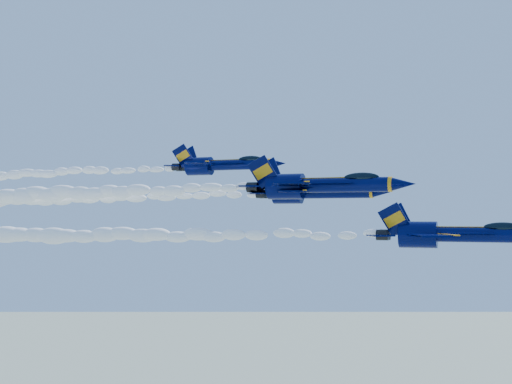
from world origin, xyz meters
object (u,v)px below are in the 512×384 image
(jet_lead, at_px, (454,234))
(jet_third, at_px, (314,192))
(jet_fourth, at_px, (221,165))
(jet_second, at_px, (318,185))

(jet_lead, distance_m, jet_third, 20.78)
(jet_fourth, bearing_deg, jet_lead, -30.41)
(jet_second, height_order, jet_third, jet_second)
(jet_third, distance_m, jet_fourth, 19.10)
(jet_second, relative_size, jet_third, 1.20)
(jet_lead, xyz_separation_m, jet_fourth, (-33.46, 19.64, 9.15))
(jet_third, relative_size, jet_fourth, 0.96)
(jet_third, bearing_deg, jet_fourth, 151.63)
(jet_second, distance_m, jet_fourth, 21.13)
(jet_lead, relative_size, jet_third, 1.02)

